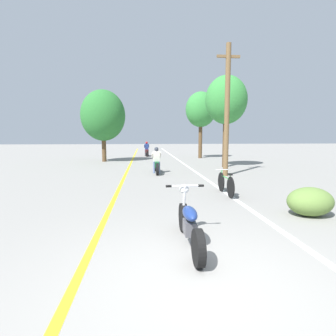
% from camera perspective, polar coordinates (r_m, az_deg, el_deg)
% --- Properties ---
extents(ground_plane, '(120.00, 120.00, 0.00)m').
position_cam_1_polar(ground_plane, '(3.81, 7.86, -23.55)').
color(ground_plane, gray).
extents(lane_stripe_center, '(0.14, 48.00, 0.01)m').
position_cam_1_polar(lane_stripe_center, '(16.52, -8.49, 0.21)').
color(lane_stripe_center, yellow).
rests_on(lane_stripe_center, ground).
extents(lane_stripe_edge, '(0.14, 48.00, 0.01)m').
position_cam_1_polar(lane_stripe_edge, '(16.73, 4.30, 0.36)').
color(lane_stripe_edge, white).
rests_on(lane_stripe_edge, ground).
extents(utility_pole, '(1.10, 0.24, 6.20)m').
position_cam_1_polar(utility_pole, '(13.05, 12.72, 12.35)').
color(utility_pole, brown).
rests_on(utility_pole, ground).
extents(roadside_tree_right_near, '(2.55, 2.29, 5.58)m').
position_cam_1_polar(roadside_tree_right_near, '(16.85, 12.57, 14.12)').
color(roadside_tree_right_near, '#513A23').
rests_on(roadside_tree_right_near, ground).
extents(roadside_tree_right_far, '(2.62, 2.36, 5.71)m').
position_cam_1_polar(roadside_tree_right_far, '(23.25, 7.15, 12.43)').
color(roadside_tree_right_far, '#513A23').
rests_on(roadside_tree_right_far, ground).
extents(roadside_tree_left, '(3.28, 2.95, 5.33)m').
position_cam_1_polar(roadside_tree_left, '(20.44, -13.95, 11.01)').
color(roadside_tree_left, '#513A23').
rests_on(roadside_tree_left, ground).
extents(roadside_bush, '(1.10, 0.88, 0.70)m').
position_cam_1_polar(roadside_bush, '(7.28, 28.52, -6.43)').
color(roadside_bush, '#5B7A38').
rests_on(roadside_bush, ground).
extents(motorcycle_foreground, '(0.74, 2.05, 0.99)m').
position_cam_1_polar(motorcycle_foreground, '(4.76, 4.64, -11.73)').
color(motorcycle_foreground, black).
rests_on(motorcycle_foreground, ground).
extents(motorcycle_rider_lead, '(0.50, 2.14, 1.36)m').
position_cam_1_polar(motorcycle_rider_lead, '(13.67, -2.51, 1.03)').
color(motorcycle_rider_lead, black).
rests_on(motorcycle_rider_lead, ground).
extents(motorcycle_rider_far, '(0.50, 2.13, 1.40)m').
position_cam_1_polar(motorcycle_rider_far, '(25.37, -4.66, 3.79)').
color(motorcycle_rider_far, black).
rests_on(motorcycle_rider_far, ground).
extents(bicycle_parked, '(0.44, 1.68, 0.78)m').
position_cam_1_polar(bicycle_parked, '(8.89, 12.45, -3.34)').
color(bicycle_parked, black).
rests_on(bicycle_parked, ground).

